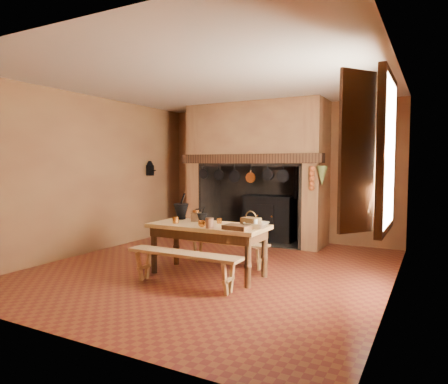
# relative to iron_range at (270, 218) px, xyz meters

# --- Properties ---
(floor) EXTENTS (5.50, 5.50, 0.00)m
(floor) POSITION_rel_iron_range_xyz_m (0.04, -2.45, -0.48)
(floor) COLOR brown
(floor) RESTS_ON ground
(ceiling) EXTENTS (5.50, 5.50, 0.00)m
(ceiling) POSITION_rel_iron_range_xyz_m (0.04, -2.45, 2.32)
(ceiling) COLOR silver
(ceiling) RESTS_ON back_wall
(back_wall) EXTENTS (5.00, 0.02, 2.80)m
(back_wall) POSITION_rel_iron_range_xyz_m (0.04, 0.30, 0.92)
(back_wall) COLOR olive
(back_wall) RESTS_ON floor
(wall_left) EXTENTS (0.02, 5.50, 2.80)m
(wall_left) POSITION_rel_iron_range_xyz_m (-2.46, -2.45, 0.92)
(wall_left) COLOR olive
(wall_left) RESTS_ON floor
(wall_right) EXTENTS (0.02, 5.50, 2.80)m
(wall_right) POSITION_rel_iron_range_xyz_m (2.54, -2.45, 0.92)
(wall_right) COLOR olive
(wall_right) RESTS_ON floor
(wall_front) EXTENTS (5.00, 0.02, 2.80)m
(wall_front) POSITION_rel_iron_range_xyz_m (0.04, -5.20, 0.92)
(wall_front) COLOR olive
(wall_front) RESTS_ON floor
(chimney_breast) EXTENTS (2.95, 0.96, 2.80)m
(chimney_breast) POSITION_rel_iron_range_xyz_m (-0.26, -0.14, 1.33)
(chimney_breast) COLOR olive
(chimney_breast) RESTS_ON floor
(iron_range) EXTENTS (1.12, 0.55, 1.60)m
(iron_range) POSITION_rel_iron_range_xyz_m (0.00, 0.00, 0.00)
(iron_range) COLOR black
(iron_range) RESTS_ON floor
(hearth_pans) EXTENTS (0.51, 0.62, 0.20)m
(hearth_pans) POSITION_rel_iron_range_xyz_m (-1.01, -0.23, -0.39)
(hearth_pans) COLOR orange
(hearth_pans) RESTS_ON floor
(hanging_pans) EXTENTS (1.92, 0.29, 0.27)m
(hanging_pans) POSITION_rel_iron_range_xyz_m (-0.30, -0.64, 0.88)
(hanging_pans) COLOR black
(hanging_pans) RESTS_ON chimney_breast
(onion_string) EXTENTS (0.12, 0.10, 0.46)m
(onion_string) POSITION_rel_iron_range_xyz_m (1.04, -0.66, 0.85)
(onion_string) COLOR #B24C20
(onion_string) RESTS_ON chimney_breast
(herb_bunch) EXTENTS (0.20, 0.20, 0.35)m
(herb_bunch) POSITION_rel_iron_range_xyz_m (1.22, -0.66, 0.90)
(herb_bunch) COLOR #4D5729
(herb_bunch) RESTS_ON chimney_breast
(window) EXTENTS (0.39, 1.75, 1.76)m
(window) POSITION_rel_iron_range_xyz_m (2.39, -2.85, 1.22)
(window) COLOR white
(window) RESTS_ON wall_right
(wall_coffee_mill) EXTENTS (0.23, 0.16, 0.31)m
(wall_coffee_mill) POSITION_rel_iron_range_xyz_m (-2.38, -0.90, 1.03)
(wall_coffee_mill) COLOR black
(wall_coffee_mill) RESTS_ON wall_left
(work_table) EXTENTS (1.69, 0.75, 0.73)m
(work_table) POSITION_rel_iron_range_xyz_m (0.15, -2.78, 0.13)
(work_table) COLOR tan
(work_table) RESTS_ON floor
(bench_front) EXTENTS (1.60, 0.28, 0.45)m
(bench_front) POSITION_rel_iron_range_xyz_m (0.15, -3.41, -0.15)
(bench_front) COLOR tan
(bench_front) RESTS_ON floor
(bench_back) EXTENTS (1.35, 0.24, 0.38)m
(bench_back) POSITION_rel_iron_range_xyz_m (0.15, -2.18, -0.20)
(bench_back) COLOR tan
(bench_back) RESTS_ON floor
(mortar_large) EXTENTS (0.24, 0.24, 0.41)m
(mortar_large) POSITION_rel_iron_range_xyz_m (-0.49, -2.52, 0.38)
(mortar_large) COLOR black
(mortar_large) RESTS_ON work_table
(mortar_small) EXTENTS (0.15, 0.15, 0.26)m
(mortar_small) POSITION_rel_iron_range_xyz_m (0.06, -2.79, 0.33)
(mortar_small) COLOR black
(mortar_small) RESTS_ON work_table
(coffee_grinder) EXTENTS (0.20, 0.18, 0.21)m
(coffee_grinder) POSITION_rel_iron_range_xyz_m (-0.16, -2.61, 0.33)
(coffee_grinder) COLOR #392312
(coffee_grinder) RESTS_ON work_table
(brass_mug_a) EXTENTS (0.10, 0.10, 0.10)m
(brass_mug_a) POSITION_rel_iron_range_xyz_m (-0.31, -2.93, 0.30)
(brass_mug_a) COLOR orange
(brass_mug_a) RESTS_ON work_table
(brass_mug_b) EXTENTS (0.09, 0.09, 0.08)m
(brass_mug_b) POSITION_rel_iron_range_xyz_m (0.25, -2.64, 0.29)
(brass_mug_b) COLOR orange
(brass_mug_b) RESTS_ON work_table
(mixing_bowl) EXTENTS (0.35, 0.35, 0.08)m
(mixing_bowl) POSITION_rel_iron_range_xyz_m (0.89, -2.78, 0.29)
(mixing_bowl) COLOR #BFB493
(mixing_bowl) RESTS_ON work_table
(stoneware_crock) EXTENTS (0.13, 0.13, 0.14)m
(stoneware_crock) POSITION_rel_iron_range_xyz_m (0.34, -3.08, 0.32)
(stoneware_crock) COLOR #4F2D1D
(stoneware_crock) RESTS_ON work_table
(glass_jar) EXTENTS (0.09, 0.09, 0.12)m
(glass_jar) POSITION_rel_iron_range_xyz_m (0.89, -2.83, 0.31)
(glass_jar) COLOR beige
(glass_jar) RESTS_ON work_table
(wicker_basket) EXTENTS (0.27, 0.22, 0.23)m
(wicker_basket) POSITION_rel_iron_range_xyz_m (0.80, -2.76, 0.32)
(wicker_basket) COLOR #4F3317
(wicker_basket) RESTS_ON work_table
(wooden_tray) EXTENTS (0.37, 0.28, 0.06)m
(wooden_tray) POSITION_rel_iron_range_xyz_m (0.72, -2.99, 0.28)
(wooden_tray) COLOR #392312
(wooden_tray) RESTS_ON work_table
(brass_cup) EXTENTS (0.12, 0.12, 0.09)m
(brass_cup) POSITION_rel_iron_range_xyz_m (0.20, -3.03, 0.29)
(brass_cup) COLOR orange
(brass_cup) RESTS_ON work_table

